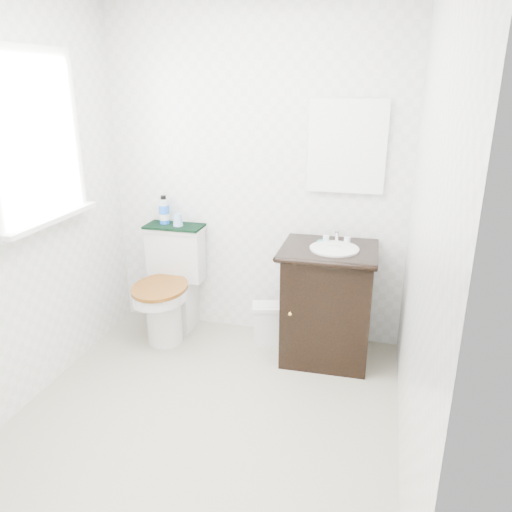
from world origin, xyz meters
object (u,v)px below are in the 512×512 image
at_px(toilet, 171,290).
at_px(vanity, 328,301).
at_px(cup, 178,220).
at_px(trash_bin, 267,323).
at_px(mouthwash_bottle, 164,211).

bearing_deg(toilet, vanity, -3.01).
relative_size(toilet, vanity, 0.89).
bearing_deg(toilet, cup, 71.77).
distance_m(toilet, trash_bin, 0.77).
bearing_deg(vanity, trash_bin, 169.35).
bearing_deg(mouthwash_bottle, toilet, -59.76).
relative_size(vanity, mouthwash_bottle, 4.25).
height_order(vanity, trash_bin, vanity).
xyz_separation_m(toilet, trash_bin, (0.75, 0.02, -0.20)).
bearing_deg(mouthwash_bottle, cup, -17.83).
relative_size(vanity, trash_bin, 2.97).
height_order(vanity, mouthwash_bottle, mouthwash_bottle).
distance_m(mouthwash_bottle, cup, 0.14).
distance_m(vanity, cup, 1.26).
bearing_deg(toilet, mouthwash_bottle, 120.24).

